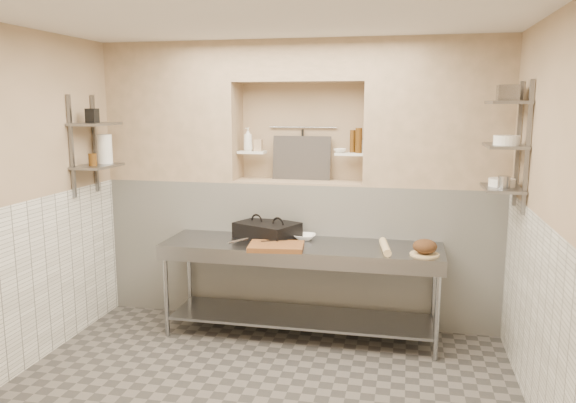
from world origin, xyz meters
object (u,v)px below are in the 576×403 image
(prep_table, at_px, (301,271))
(bread_loaf, at_px, (425,246))
(mixing_bowl, at_px, (305,237))
(bowl_alcove, at_px, (340,151))
(jug_left, at_px, (105,149))
(panini_press, at_px, (267,230))
(rolling_pin, at_px, (385,247))
(cutting_board, at_px, (276,246))
(bottle_soap, at_px, (248,139))

(prep_table, distance_m, bread_loaf, 1.18)
(mixing_bowl, relative_size, bowl_alcove, 1.67)
(jug_left, bearing_deg, prep_table, -0.42)
(panini_press, relative_size, rolling_pin, 1.50)
(panini_press, xyz_separation_m, cutting_board, (0.18, -0.39, -0.05))
(prep_table, xyz_separation_m, bottle_soap, (-0.65, 0.53, 1.19))
(panini_press, distance_m, bowl_alcove, 1.06)
(mixing_bowl, xyz_separation_m, bottle_soap, (-0.65, 0.34, 0.91))
(prep_table, distance_m, mixing_bowl, 0.34)
(panini_press, height_order, bowl_alcove, bowl_alcove)
(bottle_soap, height_order, bowl_alcove, bottle_soap)
(bread_loaf, distance_m, bowl_alcove, 1.32)
(cutting_board, height_order, bowl_alcove, bowl_alcove)
(panini_press, bearing_deg, bottle_soap, 153.59)
(prep_table, bearing_deg, cutting_board, -130.78)
(mixing_bowl, xyz_separation_m, rolling_pin, (0.78, -0.26, 0.01))
(cutting_board, xyz_separation_m, mixing_bowl, (0.19, 0.40, 0.00))
(bottle_soap, bearing_deg, bread_loaf, -20.93)
(cutting_board, height_order, mixing_bowl, mixing_bowl)
(prep_table, xyz_separation_m, cutting_board, (-0.18, -0.21, 0.28))
(panini_press, height_order, bottle_soap, bottle_soap)
(cutting_board, distance_m, bowl_alcove, 1.21)
(rolling_pin, xyz_separation_m, bowl_alcove, (-0.49, 0.62, 0.80))
(cutting_board, bearing_deg, bowl_alcove, 58.23)
(cutting_board, relative_size, mixing_bowl, 2.31)
(cutting_board, distance_m, mixing_bowl, 0.45)
(mixing_bowl, distance_m, bottle_soap, 1.17)
(rolling_pin, bearing_deg, mixing_bowl, 161.47)
(rolling_pin, bearing_deg, jug_left, 178.26)
(panini_press, bearing_deg, rolling_pin, 12.22)
(panini_press, height_order, rolling_pin, panini_press)
(bottle_soap, bearing_deg, bowl_alcove, 1.27)
(prep_table, xyz_separation_m, panini_press, (-0.37, 0.18, 0.33))
(cutting_board, height_order, jug_left, jug_left)
(prep_table, bearing_deg, panini_press, 153.95)
(cutting_board, xyz_separation_m, rolling_pin, (0.96, 0.14, 0.01))
(bread_loaf, xyz_separation_m, bottle_soap, (-1.77, 0.68, 0.85))
(prep_table, distance_m, bottle_soap, 1.45)
(prep_table, height_order, cutting_board, cutting_board)
(jug_left, bearing_deg, bread_loaf, -3.04)
(panini_press, xyz_separation_m, mixing_bowl, (0.37, 0.01, -0.05))
(panini_press, relative_size, bowl_alcove, 5.37)
(bread_loaf, bearing_deg, bowl_alcove, 140.03)
(bowl_alcove, bearing_deg, bottle_soap, -178.73)
(mixing_bowl, bearing_deg, bottle_soap, 152.74)
(bread_loaf, height_order, bottle_soap, bottle_soap)
(rolling_pin, bearing_deg, prep_table, 174.96)
(prep_table, height_order, jug_left, jug_left)
(mixing_bowl, bearing_deg, rolling_pin, -18.53)
(panini_press, distance_m, bottle_soap, 0.97)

